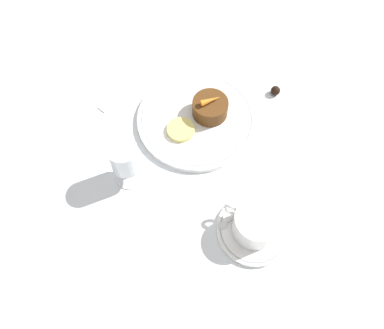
{
  "coord_description": "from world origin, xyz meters",
  "views": [
    {
      "loc": [
        -0.23,
        0.39,
        0.73
      ],
      "look_at": [
        -0.04,
        0.08,
        0.04
      ],
      "focal_mm": 35.0,
      "sensor_mm": 36.0,
      "label": 1
    }
  ],
  "objects_px": {
    "fork": "(121,93)",
    "dessert_cake": "(208,107)",
    "dinner_plate": "(197,119)",
    "coffee_cup": "(256,224)",
    "wine_glass": "(125,159)"
  },
  "relations": [
    {
      "from": "dinner_plate",
      "to": "fork",
      "type": "distance_m",
      "value": 0.2
    },
    {
      "from": "coffee_cup",
      "to": "fork",
      "type": "xyz_separation_m",
      "value": [
        0.43,
        -0.14,
        -0.04
      ]
    },
    {
      "from": "dinner_plate",
      "to": "fork",
      "type": "bearing_deg",
      "value": 8.32
    },
    {
      "from": "fork",
      "to": "dessert_cake",
      "type": "height_order",
      "value": "dessert_cake"
    },
    {
      "from": "dinner_plate",
      "to": "wine_glass",
      "type": "xyz_separation_m",
      "value": [
        0.05,
        0.2,
        0.07
      ]
    },
    {
      "from": "fork",
      "to": "dessert_cake",
      "type": "bearing_deg",
      "value": -165.47
    },
    {
      "from": "dinner_plate",
      "to": "coffee_cup",
      "type": "bearing_deg",
      "value": 144.11
    },
    {
      "from": "coffee_cup",
      "to": "wine_glass",
      "type": "relative_size",
      "value": 0.97
    },
    {
      "from": "coffee_cup",
      "to": "dinner_plate",
      "type": "bearing_deg",
      "value": -35.89
    },
    {
      "from": "wine_glass",
      "to": "dessert_cake",
      "type": "bearing_deg",
      "value": -105.31
    },
    {
      "from": "wine_glass",
      "to": "dessert_cake",
      "type": "xyz_separation_m",
      "value": [
        -0.06,
        -0.23,
        -0.04
      ]
    },
    {
      "from": "coffee_cup",
      "to": "dessert_cake",
      "type": "distance_m",
      "value": 0.29
    },
    {
      "from": "fork",
      "to": "dessert_cake",
      "type": "distance_m",
      "value": 0.22
    },
    {
      "from": "dinner_plate",
      "to": "coffee_cup",
      "type": "distance_m",
      "value": 0.29
    },
    {
      "from": "dinner_plate",
      "to": "fork",
      "type": "height_order",
      "value": "dinner_plate"
    }
  ]
}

